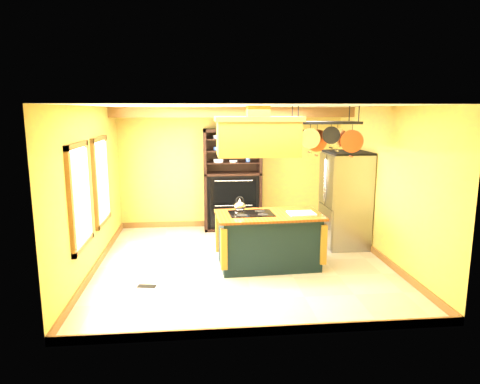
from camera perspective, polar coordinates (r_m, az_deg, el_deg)
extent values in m
plane|color=beige|center=(7.61, 0.36, -9.39)|extent=(5.00, 5.00, 0.00)
plane|color=white|center=(7.14, 0.39, 11.40)|extent=(5.00, 5.00, 0.00)
cube|color=#BC9545|center=(9.72, -1.14, 3.26)|extent=(5.00, 0.02, 2.70)
cube|color=#BC9545|center=(4.83, 3.43, -4.55)|extent=(5.00, 0.02, 2.70)
cube|color=#BC9545|center=(7.43, -19.18, 0.31)|extent=(0.02, 5.00, 2.70)
cube|color=#BC9545|center=(7.91, 18.70, 0.94)|extent=(0.02, 5.00, 2.70)
cube|color=brown|center=(8.83, -0.77, 10.57)|extent=(5.00, 0.15, 0.20)
cube|color=brown|center=(6.65, -20.54, -0.52)|extent=(0.06, 1.06, 1.56)
cube|color=white|center=(6.65, -20.34, -0.52)|extent=(0.02, 0.85, 1.34)
cube|color=brown|center=(7.99, -18.00, 1.45)|extent=(0.06, 1.06, 1.56)
cube|color=white|center=(7.99, -17.83, 1.45)|extent=(0.02, 0.85, 1.34)
cube|color=#13252B|center=(7.33, 3.83, -6.56)|extent=(1.67, 0.96, 0.88)
cube|color=brown|center=(7.21, 3.87, -3.07)|extent=(1.81, 1.07, 0.04)
cube|color=black|center=(7.20, 1.50, -2.87)|extent=(0.76, 0.55, 0.01)
ellipsoid|color=silver|center=(7.26, -0.03, -1.90)|extent=(0.20, 0.20, 0.16)
cube|color=white|center=(7.26, 8.18, -2.82)|extent=(0.46, 0.37, 0.02)
cube|color=#A26528|center=(6.98, 2.37, 7.10)|extent=(1.31, 0.70, 0.55)
cube|color=brown|center=(6.97, 2.40, 9.70)|extent=(1.39, 0.78, 0.08)
cube|color=#A26528|center=(6.97, 2.40, 10.38)|extent=(0.35, 0.35, 0.25)
cube|color=black|center=(7.21, 11.20, 9.07)|extent=(1.09, 0.55, 0.04)
cylinder|color=black|center=(6.87, 7.78, 10.21)|extent=(0.02, 0.02, 0.27)
cylinder|color=black|center=(7.56, 14.38, 10.02)|extent=(0.02, 0.02, 0.27)
cylinder|color=black|center=(7.21, 7.54, 7.59)|extent=(0.28, 0.04, 0.28)
cylinder|color=silver|center=(7.04, 9.32, 7.05)|extent=(0.33, 0.04, 0.33)
cylinder|color=#C34E30|center=(7.30, 10.21, 6.76)|extent=(0.37, 0.04, 0.37)
cylinder|color=black|center=(7.14, 12.07, 7.41)|extent=(0.28, 0.04, 0.28)
cylinder|color=silver|center=(7.40, 12.84, 7.10)|extent=(0.33, 0.04, 0.33)
cylinder|color=#C34E30|center=(7.25, 14.68, 6.56)|extent=(0.37, 0.04, 0.37)
cube|color=gray|center=(8.58, 13.89, -1.05)|extent=(0.76, 0.93, 1.82)
cube|color=gray|center=(8.17, 11.94, 1.30)|extent=(0.03, 0.45, 0.98)
cube|color=gray|center=(8.61, 11.03, 1.82)|extent=(0.03, 0.45, 0.98)
cube|color=gray|center=(8.57, 11.25, -4.33)|extent=(0.03, 0.89, 0.76)
cube|color=black|center=(8.80, 13.63, -6.67)|extent=(0.72, 0.88, 0.06)
cube|color=black|center=(9.70, -1.13, 1.86)|extent=(1.26, 0.06, 2.23)
cube|color=black|center=(9.44, -4.66, 1.58)|extent=(0.06, 0.53, 2.23)
cube|color=black|center=(9.53, 2.59, 1.69)|extent=(0.06, 0.53, 2.23)
cube|color=black|center=(9.44, -1.02, 2.51)|extent=(1.26, 0.53, 0.05)
cube|color=black|center=(9.58, -1.02, -1.03)|extent=(1.14, 0.43, 1.20)
cube|color=black|center=(9.22, -0.87, 0.16)|extent=(0.98, 0.04, 0.53)
cube|color=black|center=(9.33, -0.86, -3.06)|extent=(0.98, 0.04, 0.49)
cube|color=black|center=(9.41, -1.03, 3.97)|extent=(1.14, 0.47, 0.02)
cube|color=black|center=(9.38, -1.03, 5.56)|extent=(1.14, 0.47, 0.02)
cube|color=black|center=(9.36, -1.04, 7.10)|extent=(1.14, 0.47, 0.03)
cylinder|color=white|center=(9.34, -2.91, 4.21)|extent=(0.22, 0.22, 0.07)
cylinder|color=#3D60AD|center=(9.36, 1.08, 6.16)|extent=(0.10, 0.10, 0.17)
cube|color=black|center=(6.79, -12.32, -12.16)|extent=(0.30, 0.17, 0.01)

